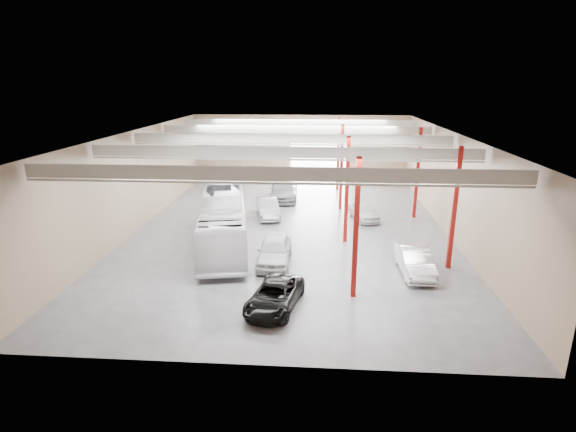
# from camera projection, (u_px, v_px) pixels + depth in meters

# --- Properties ---
(depot_shell) EXTENTS (22.12, 32.12, 7.06)m
(depot_shell) POSITION_uv_depth(u_px,v_px,m) (293.00, 161.00, 31.24)
(depot_shell) COLOR #48484D
(depot_shell) RESTS_ON ground
(coach_bus) EXTENTS (4.93, 12.08, 3.28)m
(coach_bus) POSITION_uv_depth(u_px,v_px,m) (223.00, 222.00, 28.77)
(coach_bus) COLOR silver
(coach_bus) RESTS_ON ground
(black_sedan) EXTENTS (2.87, 4.73, 1.23)m
(black_sedan) POSITION_uv_depth(u_px,v_px,m) (275.00, 296.00, 21.09)
(black_sedan) COLOR black
(black_sedan) RESTS_ON ground
(car_row_a) EXTENTS (1.90, 4.68, 1.59)m
(car_row_a) POSITION_uv_depth(u_px,v_px,m) (275.00, 250.00, 26.30)
(car_row_a) COLOR silver
(car_row_a) RESTS_ON ground
(car_row_b) EXTENTS (2.55, 4.68, 1.46)m
(car_row_b) POSITION_uv_depth(u_px,v_px,m) (268.00, 208.00, 35.27)
(car_row_b) COLOR #A0A1A5
(car_row_b) RESTS_ON ground
(car_row_c) EXTENTS (2.59, 5.92, 1.69)m
(car_row_c) POSITION_uv_depth(u_px,v_px,m) (284.00, 190.00, 40.66)
(car_row_c) COLOR slate
(car_row_c) RESTS_ON ground
(car_right_near) EXTENTS (1.72, 4.50, 1.46)m
(car_right_near) POSITION_uv_depth(u_px,v_px,m) (415.00, 261.00, 24.90)
(car_right_near) COLOR silver
(car_right_near) RESTS_ON ground
(car_right_far) EXTENTS (2.52, 4.22, 1.34)m
(car_right_far) POSITION_uv_depth(u_px,v_px,m) (364.00, 211.00, 34.65)
(car_right_far) COLOR silver
(car_right_far) RESTS_ON ground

